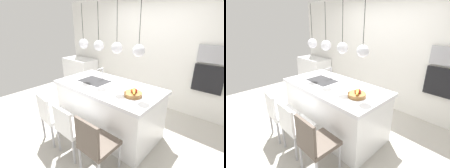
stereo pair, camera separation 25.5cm
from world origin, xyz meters
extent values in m
plane|color=#BCB7AD|center=(0.00, 0.00, 0.00)|extent=(6.60, 6.60, 0.00)
cube|color=silver|center=(0.00, 1.65, 1.30)|extent=(6.00, 0.10, 2.60)
cube|color=white|center=(0.00, 0.00, 0.44)|extent=(1.90, 0.95, 0.88)
cube|color=white|center=(0.00, 0.00, 0.91)|extent=(1.96, 1.01, 0.06)
cube|color=#2D2D30|center=(-0.35, 0.00, 0.94)|extent=(0.56, 0.40, 0.02)
cylinder|color=silver|center=(-0.35, 0.24, 1.05)|extent=(0.02, 0.02, 0.22)
cylinder|color=silver|center=(-0.35, 0.16, 1.15)|extent=(0.02, 0.16, 0.02)
cylinder|color=#9E6B38|center=(0.60, -0.08, 0.97)|extent=(0.28, 0.28, 0.06)
sphere|color=#B22D1E|center=(0.61, -0.09, 1.03)|extent=(0.07, 0.07, 0.07)
sphere|color=red|center=(0.62, -0.06, 1.03)|extent=(0.08, 0.08, 0.08)
sphere|color=#B22D1E|center=(0.59, -0.08, 1.03)|extent=(0.07, 0.07, 0.07)
sphere|color=orange|center=(0.60, -0.08, 1.03)|extent=(0.08, 0.08, 0.08)
ellipsoid|color=yellow|center=(0.64, -0.12, 1.05)|extent=(0.14, 0.18, 0.07)
cube|color=white|center=(-2.40, 1.28, 0.44)|extent=(1.10, 0.60, 0.88)
cube|color=#9E9EA3|center=(1.29, 1.58, 1.44)|extent=(0.54, 0.08, 0.34)
cube|color=black|center=(1.29, 1.58, 0.94)|extent=(0.56, 0.08, 0.56)
cube|color=white|center=(-0.53, -0.79, 0.46)|extent=(0.48, 0.47, 0.06)
cube|color=white|center=(-0.55, -0.98, 0.69)|extent=(0.43, 0.08, 0.40)
cylinder|color=#B2B2B7|center=(-0.32, -0.62, 0.22)|extent=(0.04, 0.04, 0.43)
cylinder|color=#B2B2B7|center=(-0.70, -0.59, 0.22)|extent=(0.04, 0.04, 0.43)
cylinder|color=#B2B2B7|center=(-0.35, -0.99, 0.22)|extent=(0.04, 0.04, 0.43)
cylinder|color=#B2B2B7|center=(-0.74, -0.95, 0.22)|extent=(0.04, 0.04, 0.43)
cube|color=white|center=(-0.01, -0.79, 0.46)|extent=(0.46, 0.42, 0.06)
cube|color=white|center=(-0.01, -0.98, 0.68)|extent=(0.43, 0.04, 0.37)
cylinder|color=#B2B2B7|center=(0.19, -0.61, 0.22)|extent=(0.04, 0.04, 0.43)
cylinder|color=#B2B2B7|center=(-0.20, -0.61, 0.22)|extent=(0.04, 0.04, 0.43)
cylinder|color=#B2B2B7|center=(0.19, -0.97, 0.22)|extent=(0.04, 0.04, 0.43)
cylinder|color=#B2B2B7|center=(-0.21, -0.97, 0.22)|extent=(0.04, 0.04, 0.43)
cube|color=brown|center=(0.55, -0.79, 0.45)|extent=(0.44, 0.47, 0.06)
cube|color=brown|center=(0.55, -1.00, 0.70)|extent=(0.42, 0.04, 0.44)
cylinder|color=#B2B2B7|center=(0.74, -0.59, 0.21)|extent=(0.04, 0.04, 0.42)
cylinder|color=#B2B2B7|center=(0.36, -0.58, 0.21)|extent=(0.04, 0.04, 0.42)
cylinder|color=#B2B2B7|center=(0.36, -0.99, 0.21)|extent=(0.04, 0.04, 0.42)
sphere|color=silver|center=(-0.61, 0.00, 1.63)|extent=(0.18, 0.18, 0.18)
cylinder|color=black|center=(-0.61, 0.00, 2.02)|extent=(0.01, 0.01, 0.60)
sphere|color=silver|center=(-0.20, 0.00, 1.63)|extent=(0.18, 0.18, 0.18)
cylinder|color=black|center=(-0.20, 0.00, 2.02)|extent=(0.01, 0.01, 0.60)
sphere|color=silver|center=(0.20, 0.00, 1.63)|extent=(0.18, 0.18, 0.18)
cylinder|color=black|center=(0.20, 0.00, 2.02)|extent=(0.01, 0.01, 0.60)
sphere|color=silver|center=(0.61, 0.00, 1.63)|extent=(0.18, 0.18, 0.18)
cylinder|color=black|center=(0.61, 0.00, 2.02)|extent=(0.01, 0.01, 0.60)
camera|label=1|loc=(1.87, -2.05, 2.03)|focal=26.42mm
camera|label=2|loc=(2.05, -1.88, 2.03)|focal=26.42mm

